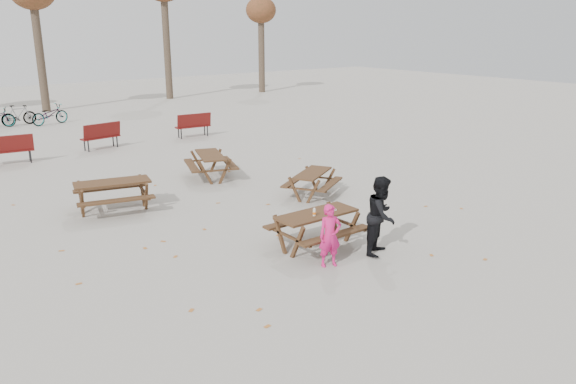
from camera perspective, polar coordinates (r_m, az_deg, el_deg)
ground at (r=12.14m, az=2.88°, el=-5.60°), size 80.00×80.00×0.00m
main_picnic_table at (r=11.93m, az=2.92°, el=-2.99°), size 1.80×1.45×0.78m
food_tray at (r=12.01m, az=4.47°, el=-1.84°), size 0.18×0.11×0.03m
bread_roll at (r=12.00m, az=4.48°, el=-1.65°), size 0.14×0.06×0.05m
soda_bottle at (r=11.66m, az=2.69°, el=-2.09°), size 0.07×0.07×0.17m
child at (r=11.02m, az=4.29°, el=-4.45°), size 0.53×0.44×1.26m
adult at (r=11.70m, az=9.49°, el=-2.36°), size 1.00×0.92×1.65m
picnic_table_east at (r=15.61m, az=2.47°, el=0.80°), size 2.02×1.91×0.68m
picnic_table_north at (r=14.95m, az=-17.31°, el=-0.44°), size 2.14×1.87×0.80m
picnic_table_far at (r=17.63m, az=-7.85°, el=2.62°), size 1.93×2.14×0.76m
park_bench_row at (r=22.10m, az=-21.19°, el=4.84°), size 11.18×1.69×1.03m
fallen_leaves at (r=14.28m, az=-2.07°, el=-2.13°), size 11.00×11.00×0.01m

